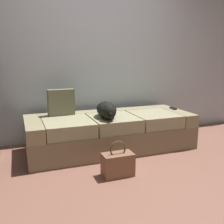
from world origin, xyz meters
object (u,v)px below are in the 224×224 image
Objects in this scene: dog_dark at (107,110)px; handbag at (118,164)px; throw_pillow at (61,102)px; tv_remote at (173,108)px; couch at (111,132)px.

dog_dark is 1.55× the size of handbag.
throw_pillow is at bearing 110.89° from handbag.
handbag is (-1.22, -0.86, -0.35)m from tv_remote.
handbag is at bearing -69.11° from throw_pillow.
couch is 0.76m from throw_pillow.
tv_remote is 1.63m from throw_pillow.
tv_remote is at bearing 9.79° from dog_dark.
throw_pillow is 1.21m from handbag.
dog_dark is at bearing 79.85° from handbag.
tv_remote is (1.01, 0.06, 0.24)m from couch.
couch is at bearing -171.03° from tv_remote.
tv_remote is 0.40× the size of handbag.
couch is 14.47× the size of tv_remote.
throw_pillow is at bearing 179.59° from tv_remote.
dog_dark is 0.81m from handbag.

